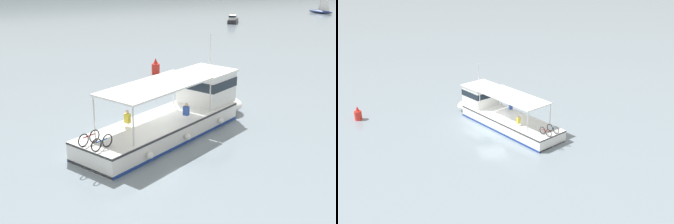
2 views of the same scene
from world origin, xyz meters
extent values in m
plane|color=gray|center=(0.00, 0.00, 0.00)|extent=(400.00, 400.00, 0.00)
cube|color=white|center=(-0.22, -1.74, 0.55)|extent=(11.02, 7.95, 1.10)
ellipsoid|color=white|center=(5.24, 1.20, 0.55)|extent=(3.33, 3.64, 1.01)
cube|color=navy|center=(-0.22, -1.74, 0.10)|extent=(11.04, 7.98, 0.16)
cube|color=#2D2D33|center=(-0.22, -1.74, 1.02)|extent=(11.05, 8.00, 0.10)
cube|color=white|center=(3.66, 0.35, 2.05)|extent=(3.58, 3.63, 1.90)
cube|color=#19232D|center=(3.66, 0.35, 2.38)|extent=(3.65, 3.70, 0.56)
cube|color=white|center=(3.66, 0.35, 3.06)|extent=(3.80, 3.85, 0.12)
cube|color=white|center=(-0.61, -1.96, 3.15)|extent=(7.29, 5.77, 0.10)
cylinder|color=silver|center=(1.60, 0.78, 2.10)|extent=(0.08, 0.08, 2.00)
cylinder|color=silver|center=(2.89, -1.61, 2.10)|extent=(0.08, 0.08, 2.00)
cylinder|color=silver|center=(-4.12, -2.31, 2.10)|extent=(0.08, 0.08, 2.00)
cylinder|color=silver|center=(-2.83, -4.70, 2.10)|extent=(0.08, 0.08, 2.00)
cylinder|color=silver|center=(3.92, 0.49, 4.22)|extent=(0.06, 0.06, 2.20)
sphere|color=white|center=(3.62, -1.70, 0.50)|extent=(0.36, 0.36, 0.36)
sphere|color=white|center=(0.72, -3.26, 0.50)|extent=(0.36, 0.36, 0.36)
sphere|color=white|center=(-2.01, -4.74, 0.50)|extent=(0.36, 0.36, 0.36)
torus|color=black|center=(-4.43, -3.51, 1.43)|extent=(0.61, 0.37, 0.66)
torus|color=black|center=(-5.05, -3.84, 1.43)|extent=(0.61, 0.37, 0.66)
cylinder|color=maroon|center=(-4.74, -3.68, 1.55)|extent=(0.64, 0.39, 0.06)
torus|color=black|center=(-4.01, -4.30, 1.43)|extent=(0.61, 0.37, 0.66)
torus|color=black|center=(-4.62, -4.63, 1.43)|extent=(0.61, 0.37, 0.66)
cylinder|color=#1E478C|center=(-4.31, -4.47, 1.55)|extent=(0.64, 0.39, 0.06)
cube|color=yellow|center=(-2.26, -2.00, 1.56)|extent=(0.35, 0.39, 0.52)
sphere|color=beige|center=(-2.26, -2.00, 1.93)|extent=(0.20, 0.20, 0.20)
cube|color=#2D4CA5|center=(1.14, -2.10, 1.56)|extent=(0.35, 0.39, 0.52)
sphere|color=beige|center=(1.14, -2.10, 1.93)|extent=(0.20, 0.20, 0.20)
cylinder|color=red|center=(4.90, 12.30, 0.45)|extent=(0.70, 0.70, 0.90)
cone|color=red|center=(4.90, 12.30, 1.15)|extent=(0.42, 0.42, 0.50)
camera|label=1|loc=(-9.08, -23.93, 9.70)|focal=48.78mm
camera|label=2|loc=(-32.85, 6.01, 15.19)|focal=42.12mm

